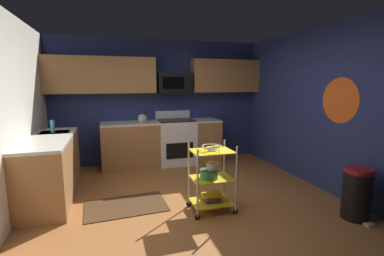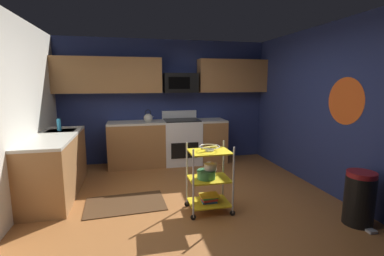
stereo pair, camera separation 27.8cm
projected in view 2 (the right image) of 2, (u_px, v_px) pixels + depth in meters
floor at (190, 207)px, 3.85m from camera, size 4.40×4.80×0.04m
wall_back at (166, 102)px, 5.98m from camera, size 4.52×0.06×2.60m
wall_right at (335, 110)px, 4.12m from camera, size 0.06×4.80×2.60m
wall_flower_decal at (345, 101)px, 3.87m from camera, size 0.00×0.67×0.67m
counter_run at (128, 150)px, 5.12m from camera, size 3.42×2.42×0.92m
oven_range at (182, 141)px, 5.86m from camera, size 0.76×0.65×1.10m
upper_cabinets at (163, 76)px, 5.68m from camera, size 4.40×0.33×0.70m
microwave at (181, 83)px, 5.76m from camera, size 0.70×0.39×0.40m
rolling_cart at (209, 179)px, 3.64m from camera, size 0.59×0.42×0.91m
fruit_bowl at (210, 147)px, 3.57m from camera, size 0.27×0.27×0.07m
mixing_bowl_large at (206, 174)px, 3.62m from camera, size 0.25×0.25×0.11m
mixing_bowl_small at (210, 166)px, 3.62m from camera, size 0.18×0.18×0.08m
book_stack at (209, 198)px, 3.68m from camera, size 0.25×0.18×0.11m
kettle at (148, 118)px, 5.62m from camera, size 0.21×0.18×0.26m
dish_soap_bottle at (59, 125)px, 4.54m from camera, size 0.06×0.06×0.20m
trash_can at (359, 198)px, 3.32m from camera, size 0.34×0.42×0.66m
floor_rug at (125, 204)px, 3.91m from camera, size 1.13×0.76×0.01m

